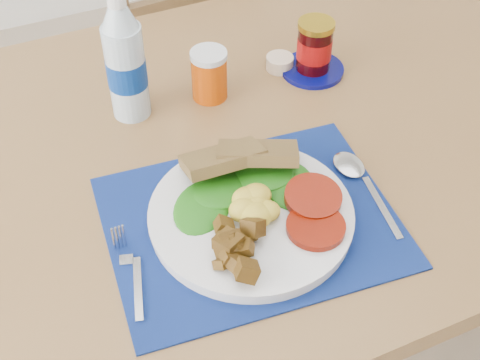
{
  "coord_description": "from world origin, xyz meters",
  "views": [
    {
      "loc": [
        -0.42,
        -0.58,
        1.51
      ],
      "look_at": [
        -0.14,
        0.06,
        0.8
      ],
      "focal_mm": 50.0,
      "sensor_mm": 36.0,
      "label": 1
    }
  ],
  "objects_px": {
    "chair_far": "(177,27)",
    "juice_glass": "(209,76)",
    "breakfast_plate": "(249,214)",
    "jam_on_saucer": "(314,50)",
    "water_bottle": "(126,64)"
  },
  "relations": [
    {
      "from": "chair_far",
      "to": "juice_glass",
      "type": "xyz_separation_m",
      "value": [
        -0.13,
        -0.55,
        0.24
      ]
    },
    {
      "from": "breakfast_plate",
      "to": "jam_on_saucer",
      "type": "distance_m",
      "value": 0.41
    },
    {
      "from": "water_bottle",
      "to": "jam_on_saucer",
      "type": "relative_size",
      "value": 1.94
    },
    {
      "from": "water_bottle",
      "to": "juice_glass",
      "type": "relative_size",
      "value": 2.61
    },
    {
      "from": "breakfast_plate",
      "to": "water_bottle",
      "type": "height_order",
      "value": "water_bottle"
    },
    {
      "from": "water_bottle",
      "to": "juice_glass",
      "type": "bearing_deg",
      "value": -5.26
    },
    {
      "from": "jam_on_saucer",
      "to": "water_bottle",
      "type": "bearing_deg",
      "value": 176.25
    },
    {
      "from": "jam_on_saucer",
      "to": "chair_far",
      "type": "bearing_deg",
      "value": 98.35
    },
    {
      "from": "breakfast_plate",
      "to": "jam_on_saucer",
      "type": "bearing_deg",
      "value": 58.68
    },
    {
      "from": "juice_glass",
      "to": "water_bottle",
      "type": "bearing_deg",
      "value": 174.74
    },
    {
      "from": "breakfast_plate",
      "to": "juice_glass",
      "type": "distance_m",
      "value": 0.32
    },
    {
      "from": "breakfast_plate",
      "to": "juice_glass",
      "type": "xyz_separation_m",
      "value": [
        0.07,
        0.32,
        0.02
      ]
    },
    {
      "from": "chair_far",
      "to": "breakfast_plate",
      "type": "height_order",
      "value": "chair_far"
    },
    {
      "from": "chair_far",
      "to": "water_bottle",
      "type": "bearing_deg",
      "value": 60.74
    },
    {
      "from": "water_bottle",
      "to": "breakfast_plate",
      "type": "bearing_deg",
      "value": -76.82
    }
  ]
}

